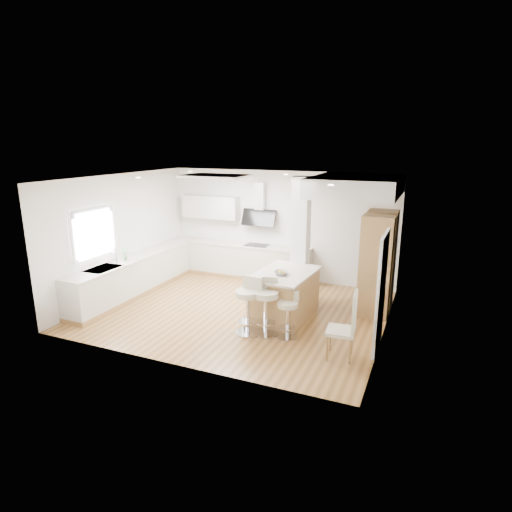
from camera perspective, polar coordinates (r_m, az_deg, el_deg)
The scene contains 18 objects.
ground at distance 9.25m, azimuth -2.34°, elevation -7.22°, with size 6.00×6.00×0.00m, color #9B6C39.
ceiling at distance 9.25m, azimuth -2.34°, elevation -7.22°, with size 6.00×5.00×0.02m, color silver.
wall_back at distance 11.08m, azimuth 3.12°, elevation 4.06°, with size 6.00×0.04×2.80m, color silver.
wall_left at distance 10.44m, azimuth -17.51°, elevation 2.70°, with size 0.04×5.00×2.80m, color silver.
wall_right at distance 8.04m, azimuth 17.27°, elevation -0.81°, with size 0.04×5.00×2.80m, color silver.
skylight at distance 9.49m, azimuth -5.34°, elevation 10.54°, with size 4.10×2.10×0.06m.
window_left at distance 9.70m, azimuth -20.86°, elevation 3.29°, with size 0.06×1.28×1.07m.
doorway_right at distance 7.59m, azimuth 16.34°, elevation -4.84°, with size 0.05×1.00×2.10m.
counter_left at distance 10.65m, azimuth -15.09°, elevation -2.11°, with size 0.63×4.50×1.35m.
counter_back at distance 11.32m, azimuth -1.77°, elevation 0.66°, with size 3.62×0.63×2.50m.
pillar at distance 9.31m, azimuth 5.93°, elevation 1.90°, with size 0.35×0.35×2.80m.
soffit at distance 9.31m, azimuth 13.23°, elevation 9.08°, with size 1.78×2.20×0.40m.
oven_column at distance 9.35m, azimuth 15.96°, elevation -0.78°, with size 0.63×1.21×2.10m.
peninsula at distance 8.74m, azimuth 3.79°, elevation -5.17°, with size 1.17×1.67×1.04m.
bar_stool_a at distance 7.98m, azimuth -1.04°, elevation -6.24°, with size 0.55×0.55×1.08m.
bar_stool_b at distance 7.96m, azimuth 1.36°, elevation -6.34°, with size 0.60×0.60×1.07m.
bar_stool_c at distance 7.88m, azimuth 4.26°, elevation -7.45°, with size 0.41×0.41×0.88m.
dining_chair at distance 7.22m, azimuth 12.11°, elevation -8.79°, with size 0.50×0.50×1.17m.
Camera 1 is at (3.69, -7.73, 3.50)m, focal length 30.00 mm.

